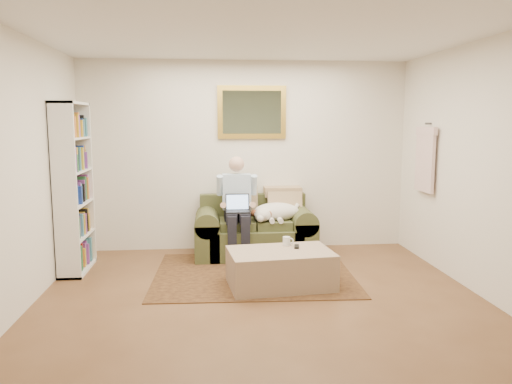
{
  "coord_description": "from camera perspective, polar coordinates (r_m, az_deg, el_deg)",
  "views": [
    {
      "loc": [
        -0.51,
        -4.4,
        1.78
      ],
      "look_at": [
        0.04,
        1.4,
        0.95
      ],
      "focal_mm": 35.0,
      "sensor_mm": 36.0,
      "label": 1
    }
  ],
  "objects": [
    {
      "name": "ottoman",
      "position": [
        5.46,
        2.79,
        -8.74
      ],
      "size": [
        1.16,
        0.81,
        0.4
      ],
      "primitive_type": "cube",
      "rotation": [
        0.0,
        0.0,
        0.11
      ],
      "color": "tan",
      "rests_on": "room_shell"
    },
    {
      "name": "sofa",
      "position": [
        6.67,
        -0.16,
        -4.97
      ],
      "size": [
        1.57,
        0.8,
        0.94
      ],
      "color": "#3E4725",
      "rests_on": "room_shell"
    },
    {
      "name": "rug",
      "position": [
        5.92,
        -0.29,
        -9.34
      ],
      "size": [
        2.35,
        1.91,
        0.01
      ],
      "primitive_type": "cube",
      "rotation": [
        0.0,
        0.0,
        -0.04
      ],
      "color": "black",
      "rests_on": "room_shell"
    },
    {
      "name": "room_shell",
      "position": [
        4.81,
        0.65,
        2.38
      ],
      "size": [
        4.51,
        5.0,
        2.61
      ],
      "color": "brown",
      "rests_on": "ground"
    },
    {
      "name": "laptop",
      "position": [
        6.37,
        -2.11,
        -1.72
      ],
      "size": [
        0.31,
        0.24,
        0.22
      ],
      "color": "black",
      "rests_on": "seated_man"
    },
    {
      "name": "coffee_mug",
      "position": [
        5.61,
        3.5,
        -5.63
      ],
      "size": [
        0.08,
        0.08,
        0.1
      ],
      "primitive_type": "cylinder",
      "color": "white",
      "rests_on": "ottoman"
    },
    {
      "name": "tv_remote",
      "position": [
        5.55,
        4.67,
        -6.23
      ],
      "size": [
        0.08,
        0.16,
        0.02
      ],
      "primitive_type": "cube",
      "rotation": [
        0.0,
        0.0,
        -0.19
      ],
      "color": "black",
      "rests_on": "ottoman"
    },
    {
      "name": "hanging_shirt",
      "position": [
        6.59,
        18.77,
        3.94
      ],
      "size": [
        0.06,
        0.52,
        0.9
      ],
      "primitive_type": null,
      "color": "beige",
      "rests_on": "room_shell"
    },
    {
      "name": "bookshelf",
      "position": [
        6.26,
        -20.14,
        0.45
      ],
      "size": [
        0.28,
        0.8,
        2.0
      ],
      "primitive_type": null,
      "color": "white",
      "rests_on": "room_shell"
    },
    {
      "name": "seated_man",
      "position": [
        6.43,
        -2.14,
        -1.91
      ],
      "size": [
        0.52,
        0.74,
        1.32
      ],
      "primitive_type": null,
      "color": "#8CB4D8",
      "rests_on": "sofa"
    },
    {
      "name": "wall_mirror",
      "position": [
        6.9,
        -0.48,
        9.1
      ],
      "size": [
        0.94,
        0.04,
        0.72
      ],
      "color": "gold",
      "rests_on": "room_shell"
    },
    {
      "name": "sleeping_dog",
      "position": [
        6.55,
        2.37,
        -2.25
      ],
      "size": [
        0.65,
        0.41,
        0.24
      ],
      "primitive_type": null,
      "color": "white",
      "rests_on": "sofa"
    }
  ]
}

